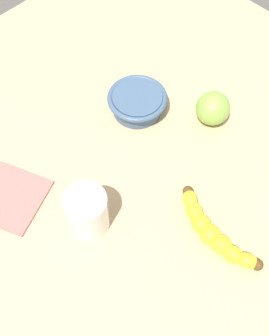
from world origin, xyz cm
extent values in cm
cube|color=tan|center=(0.00, 0.00, 1.50)|extent=(120.00, 120.00, 3.00)
ellipsoid|color=yellow|center=(10.72, 2.82, 4.92)|extent=(4.75, 4.48, 2.69)
ellipsoid|color=yellow|center=(12.95, 1.48, 4.92)|extent=(4.87, 4.50, 3.08)
ellipsoid|color=yellow|center=(15.38, 0.51, 4.92)|extent=(4.75, 4.45, 3.46)
ellipsoid|color=yellow|center=(17.92, -0.04, 4.92)|extent=(4.38, 4.32, 3.85)
ellipsoid|color=yellow|center=(20.53, -0.16, 4.92)|extent=(4.04, 3.60, 3.46)
ellipsoid|color=yellow|center=(23.12, 0.15, 4.92)|extent=(4.45, 3.80, 3.08)
ellipsoid|color=yellow|center=(25.62, 0.88, 4.92)|extent=(4.62, 3.92, 2.69)
sphere|color=#513819|center=(9.29, 3.86, 4.92)|extent=(2.12, 2.12, 2.12)
sphere|color=#513819|center=(27.26, 1.51, 4.92)|extent=(2.12, 2.12, 2.12)
cylinder|color=silver|center=(0.50, -13.30, 7.83)|extent=(7.66, 7.66, 9.67)
cylinder|color=gray|center=(0.50, -13.30, 7.77)|extent=(7.16, 7.16, 9.05)
cylinder|color=#3D5675|center=(-12.60, 12.15, 5.29)|extent=(10.81, 10.81, 4.59)
torus|color=#3D5675|center=(-12.60, 12.15, 6.99)|extent=(12.95, 12.95, 1.20)
sphere|color=#84B747|center=(0.51, 21.64, 6.66)|extent=(7.32, 7.32, 7.32)
cube|color=#BC6660|center=(-14.73, -20.74, 3.30)|extent=(16.19, 16.23, 0.60)
camera|label=1|loc=(27.01, -28.54, 74.25)|focal=43.39mm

